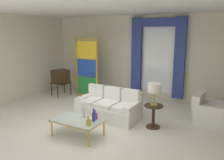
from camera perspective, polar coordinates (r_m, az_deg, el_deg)
ground_plane at (r=6.33m, az=-4.27°, el=-10.81°), size 16.00×16.00×0.00m
wall_rear at (r=8.60m, az=7.02°, el=5.58°), size 8.00×0.12×3.00m
wall_left at (r=8.86m, az=-22.31°, el=4.96°), size 0.12×7.00×3.00m
ceiling_slab at (r=6.54m, az=-0.63°, el=16.99°), size 8.00×7.60×0.04m
curtained_window at (r=8.18m, az=11.05°, el=6.81°), size 2.00×0.17×2.70m
couch_white_long at (r=6.73m, az=-0.51°, el=-6.61°), size 1.78×0.96×0.86m
coffee_table at (r=5.62m, az=-8.42°, el=-9.85°), size 1.15×0.70×0.41m
bottle_blue_decanter at (r=5.41m, az=-4.54°, el=-8.76°), size 0.06×0.06×0.32m
bottle_crystal_tall at (r=5.23m, az=-5.76°, el=-10.17°), size 0.11×0.11×0.22m
bottle_amber_squat at (r=5.56m, az=-4.26°, el=-8.68°), size 0.13×0.13×0.24m
bottle_ruby_flask at (r=5.68m, az=-6.97°, el=-7.74°), size 0.08×0.08×0.33m
vintage_tv at (r=9.03m, az=-12.48°, el=0.73°), size 0.67×0.72×1.35m
armchair_white at (r=6.81m, az=22.34°, el=-7.47°), size 0.85×0.85×0.80m
stained_glass_divider at (r=8.59m, az=-6.23°, el=2.61°), size 0.95×0.05×2.20m
peacock_figurine at (r=8.31m, az=-5.20°, el=-3.61°), size 0.44×0.60×0.50m
round_side_table at (r=6.12m, az=10.10°, el=-8.23°), size 0.48×0.48×0.59m
table_lamp_brass at (r=5.92m, az=10.34°, el=-2.11°), size 0.32×0.32×0.57m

